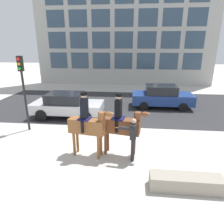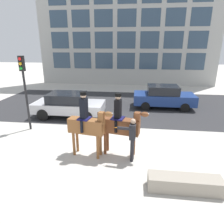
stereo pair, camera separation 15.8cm
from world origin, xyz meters
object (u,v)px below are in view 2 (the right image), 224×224
Objects in this scene: street_car_near_lane at (68,104)px; street_car_far_lane at (163,97)px; mounted_horse_companion at (121,124)px; pedestrian_bystander at (132,136)px; mounted_horse_lead at (87,124)px; traffic_light at (24,82)px; planter_ledge at (184,184)px.

street_car_near_lane is 1.02× the size of street_car_far_lane.
mounted_horse_companion is 1.49× the size of pedestrian_bystander.
mounted_horse_lead is at bearing -62.59° from street_car_near_lane.
pedestrian_bystander is 6.13m from traffic_light.
planter_ledge is at bearing -30.69° from mounted_horse_companion.
street_car_near_lane is at bearing 141.46° from mounted_horse_companion.
mounted_horse_lead is 1.19× the size of planter_ledge.
pedestrian_bystander reaches higher than street_car_far_lane.
traffic_light is (-5.44, 2.39, 1.53)m from pedestrian_bystander.
mounted_horse_companion reaches higher than pedestrian_bystander.
street_car_near_lane is 1.14× the size of traffic_light.
planter_ledge is (1.65, -1.52, -0.78)m from pedestrian_bystander.
pedestrian_bystander is at bearing -23.72° from traffic_light.
street_car_far_lane is (3.78, 7.05, -0.55)m from mounted_horse_lead.
mounted_horse_lead is at bearing 153.45° from planter_ledge.
street_car_near_lane is 8.37m from planter_ledge.
pedestrian_bystander is at bearing 137.50° from planter_ledge.
traffic_light is (-3.68, 2.20, 1.20)m from mounted_horse_lead.
mounted_horse_companion is 0.60× the size of street_car_near_lane.
mounted_horse_companion is at bearing -110.01° from street_car_far_lane.
mounted_horse_lead is 1.80m from pedestrian_bystander.
mounted_horse_companion is at bearing -33.52° from pedestrian_bystander.
traffic_light is (-7.46, -4.85, 1.75)m from street_car_far_lane.
street_car_near_lane is (-4.04, 4.59, -0.24)m from pedestrian_bystander.
street_car_near_lane is at bearing 127.30° from mounted_horse_lead.
street_car_far_lane is at bearing 33.04° from traffic_light.
traffic_light is 8.42m from planter_ledge.
planter_ledge is (5.69, -6.11, -0.54)m from street_car_near_lane.
planter_ledge is (7.09, -3.90, -2.31)m from traffic_light.
traffic_light is 1.71× the size of planter_ledge.
traffic_light is at bearing 151.16° from planter_ledge.
pedestrian_bystander is 2.37m from planter_ledge.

